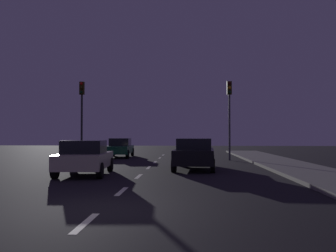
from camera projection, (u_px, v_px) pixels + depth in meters
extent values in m
plane|color=black|center=(141.00, 175.00, 14.95)|extent=(80.00, 80.00, 0.00)
cube|color=gray|center=(316.00, 174.00, 14.56)|extent=(3.00, 40.00, 0.15)
cube|color=silver|center=(85.00, 223.00, 6.77)|extent=(0.16, 1.60, 0.01)
cube|color=silver|center=(122.00, 191.00, 10.56)|extent=(0.16, 1.60, 0.01)
cube|color=silver|center=(139.00, 176.00, 14.36)|extent=(0.16, 1.60, 0.01)
cube|color=silver|center=(149.00, 168.00, 18.15)|extent=(0.16, 1.60, 0.01)
cube|color=silver|center=(155.00, 162.00, 21.94)|extent=(0.16, 1.60, 0.01)
cube|color=silver|center=(160.00, 158.00, 25.74)|extent=(0.16, 1.60, 0.01)
cube|color=silver|center=(163.00, 155.00, 29.53)|extent=(0.16, 1.60, 0.01)
cylinder|color=#2D2D30|center=(82.00, 121.00, 24.00)|extent=(0.14, 0.14, 5.46)
cube|color=#382D0C|center=(82.00, 88.00, 24.06)|extent=(0.32, 0.24, 0.90)
sphere|color=red|center=(81.00, 84.00, 23.91)|extent=(0.20, 0.20, 0.20)
sphere|color=#3F2D0C|center=(81.00, 88.00, 23.90)|extent=(0.20, 0.20, 0.20)
sphere|color=#0C3319|center=(81.00, 92.00, 23.89)|extent=(0.20, 0.20, 0.20)
cylinder|color=#4C4C51|center=(229.00, 121.00, 23.46)|extent=(0.14, 0.14, 5.40)
cube|color=#382D0C|center=(229.00, 88.00, 23.51)|extent=(0.32, 0.24, 0.90)
sphere|color=#3F0C0C|center=(230.00, 83.00, 23.36)|extent=(0.20, 0.20, 0.20)
sphere|color=orange|center=(230.00, 88.00, 23.35)|extent=(0.20, 0.20, 0.20)
sphere|color=#0C3319|center=(230.00, 92.00, 23.35)|extent=(0.20, 0.20, 0.20)
cube|color=black|center=(195.00, 156.00, 17.45)|extent=(2.20, 4.50, 0.70)
cube|color=black|center=(194.00, 144.00, 17.25)|extent=(1.80, 2.08, 0.54)
cylinder|color=black|center=(180.00, 160.00, 19.17)|extent=(0.26, 0.65, 0.64)
cylinder|color=black|center=(212.00, 161.00, 18.96)|extent=(0.26, 0.65, 0.64)
cylinder|color=black|center=(174.00, 165.00, 15.92)|extent=(0.26, 0.65, 0.64)
cylinder|color=black|center=(213.00, 166.00, 15.70)|extent=(0.26, 0.65, 0.64)
cube|color=beige|center=(85.00, 160.00, 14.99)|extent=(2.17, 3.97, 0.62)
cube|color=black|center=(84.00, 147.00, 14.81)|extent=(1.79, 1.85, 0.56)
cylinder|color=black|center=(73.00, 165.00, 16.34)|extent=(0.27, 0.65, 0.64)
cylinder|color=black|center=(110.00, 165.00, 16.37)|extent=(0.27, 0.65, 0.64)
cylinder|color=black|center=(55.00, 171.00, 13.60)|extent=(0.27, 0.65, 0.64)
cylinder|color=black|center=(100.00, 171.00, 13.63)|extent=(0.27, 0.65, 0.64)
cube|color=#0F4C2D|center=(120.00, 149.00, 26.73)|extent=(1.92, 4.54, 0.57)
cube|color=black|center=(120.00, 142.00, 26.97)|extent=(1.59, 2.08, 0.58)
cylinder|color=black|center=(127.00, 154.00, 25.04)|extent=(0.25, 0.65, 0.64)
cylinder|color=black|center=(106.00, 154.00, 25.04)|extent=(0.25, 0.65, 0.64)
cylinder|color=black|center=(132.00, 152.00, 28.40)|extent=(0.25, 0.65, 0.64)
cylinder|color=black|center=(113.00, 152.00, 28.40)|extent=(0.25, 0.65, 0.64)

